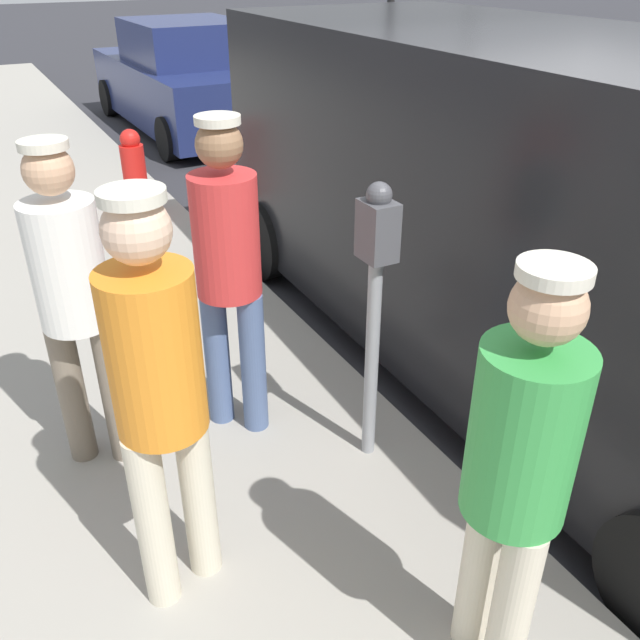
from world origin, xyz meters
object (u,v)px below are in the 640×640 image
at_px(pedestrian_in_red, 228,263).
at_px(pedestrian_in_orange, 159,388).
at_px(parking_meter_near, 375,282).
at_px(fire_hydrant, 135,173).
at_px(parked_van, 528,203).
at_px(parked_sedan_behind, 187,81).
at_px(pedestrian_in_white, 73,294).
at_px(pedestrian_in_green, 517,471).

bearing_deg(pedestrian_in_red, pedestrian_in_orange, 55.89).
bearing_deg(parking_meter_near, pedestrian_in_orange, 17.16).
bearing_deg(fire_hydrant, parked_van, 112.70).
bearing_deg(pedestrian_in_orange, parked_sedan_behind, -108.72).
distance_m(pedestrian_in_red, parked_van, 2.03).
height_order(pedestrian_in_orange, pedestrian_in_red, pedestrian_in_orange).
distance_m(parking_meter_near, pedestrian_in_red, 0.78).
bearing_deg(pedestrian_in_white, parking_meter_near, 153.07).
xyz_separation_m(pedestrian_in_green, pedestrian_in_red, (0.26, -1.85, 0.04)).
relative_size(pedestrian_in_white, parked_sedan_behind, 0.39).
bearing_deg(fire_hydrant, pedestrian_in_green, 88.28).
bearing_deg(pedestrian_in_orange, parking_meter_near, -162.84).
distance_m(pedestrian_in_orange, fire_hydrant, 4.89).
bearing_deg(pedestrian_in_white, parked_van, 177.95).
xyz_separation_m(pedestrian_in_red, parked_van, (-2.03, 0.02, -0.01)).
distance_m(parking_meter_near, parked_sedan_behind, 8.45).
distance_m(pedestrian_in_white, fire_hydrant, 3.95).
xyz_separation_m(pedestrian_in_white, pedestrian_in_red, (-0.76, 0.08, 0.03)).
xyz_separation_m(parking_meter_near, parked_sedan_behind, (-1.76, -8.25, -0.43)).
distance_m(pedestrian_in_green, pedestrian_in_red, 1.86).
relative_size(pedestrian_in_orange, pedestrian_in_red, 1.01).
distance_m(parking_meter_near, parked_van, 1.60).
distance_m(pedestrian_in_red, fire_hydrant, 3.87).
xyz_separation_m(parking_meter_near, pedestrian_in_green, (0.27, 1.27, -0.07)).
xyz_separation_m(pedestrian_in_white, parked_van, (-2.79, 0.10, 0.02)).
distance_m(pedestrian_in_green, parked_van, 2.54).
relative_size(parking_meter_near, pedestrian_in_orange, 0.86).
xyz_separation_m(pedestrian_in_orange, parked_van, (-2.66, -0.91, -0.02)).
bearing_deg(pedestrian_in_green, pedestrian_in_white, -62.16).
xyz_separation_m(pedestrian_in_orange, parked_sedan_behind, (-2.92, -8.61, -0.42)).
height_order(pedestrian_in_orange, fire_hydrant, pedestrian_in_orange).
bearing_deg(pedestrian_in_white, pedestrian_in_red, 174.23).
xyz_separation_m(parked_van, parked_sedan_behind, (-0.26, -7.70, -0.41)).
relative_size(pedestrian_in_green, fire_hydrant, 1.96).
height_order(parking_meter_near, pedestrian_in_red, pedestrian_in_red).
bearing_deg(parked_sedan_behind, parked_van, 88.08).
relative_size(parking_meter_near, pedestrian_in_red, 0.87).
distance_m(pedestrian_in_orange, parked_sedan_behind, 9.10).
height_order(parking_meter_near, parked_van, parked_van).
xyz_separation_m(parking_meter_near, pedestrian_in_white, (1.29, -0.65, -0.05)).
xyz_separation_m(pedestrian_in_white, fire_hydrant, (-1.19, -3.73, -0.57)).
bearing_deg(pedestrian_in_red, parked_van, 179.35).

